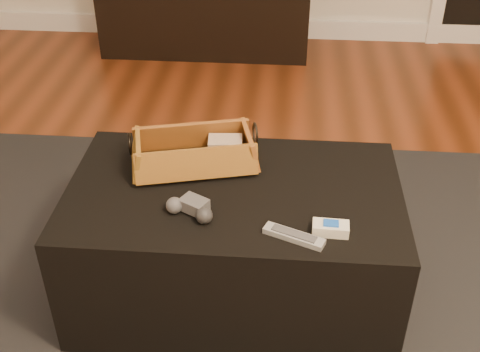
# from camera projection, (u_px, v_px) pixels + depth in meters

# --- Properties ---
(baseboard) EXTENTS (5.00, 0.04, 0.12)m
(baseboard) POSITION_uv_depth(u_px,v_px,m) (299.00, 29.00, 3.90)
(baseboard) COLOR white
(baseboard) RESTS_ON floor
(media_cabinet) EXTENTS (1.24, 0.45, 0.49)m
(media_cabinet) POSITION_uv_depth(u_px,v_px,m) (206.00, 10.00, 3.66)
(media_cabinet) COLOR black
(media_cabinet) RESTS_ON floor
(area_rug) EXTENTS (2.60, 2.00, 0.01)m
(area_rug) POSITION_uv_depth(u_px,v_px,m) (233.00, 302.00, 1.99)
(area_rug) COLOR black
(area_rug) RESTS_ON floor
(ottoman) EXTENTS (1.00, 0.60, 0.42)m
(ottoman) POSITION_uv_depth(u_px,v_px,m) (234.00, 242.00, 1.91)
(ottoman) COLOR black
(ottoman) RESTS_ON area_rug
(tv_remote) EXTENTS (0.21, 0.11, 0.02)m
(tv_remote) POSITION_uv_depth(u_px,v_px,m) (189.00, 162.00, 1.86)
(tv_remote) COLOR black
(tv_remote) RESTS_ON wicker_basket
(cloth_bundle) EXTENTS (0.11, 0.08, 0.06)m
(cloth_bundle) POSITION_uv_depth(u_px,v_px,m) (225.00, 147.00, 1.90)
(cloth_bundle) COLOR tan
(cloth_bundle) RESTS_ON wicker_basket
(wicker_basket) EXTENTS (0.42, 0.29, 0.14)m
(wicker_basket) POSITION_uv_depth(u_px,v_px,m) (194.00, 154.00, 1.87)
(wicker_basket) COLOR #8A5F1F
(wicker_basket) RESTS_ON ottoman
(game_controller) EXTENTS (0.15, 0.12, 0.05)m
(game_controller) POSITION_uv_depth(u_px,v_px,m) (191.00, 208.00, 1.67)
(game_controller) COLOR #424346
(game_controller) RESTS_ON ottoman
(silver_remote) EXTENTS (0.17, 0.10, 0.02)m
(silver_remote) POSITION_uv_depth(u_px,v_px,m) (294.00, 236.00, 1.60)
(silver_remote) COLOR #979A9E
(silver_remote) RESTS_ON ottoman
(cream_gadget) EXTENTS (0.10, 0.05, 0.04)m
(cream_gadget) POSITION_uv_depth(u_px,v_px,m) (331.00, 228.00, 1.61)
(cream_gadget) COLOR beige
(cream_gadget) RESTS_ON ottoman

